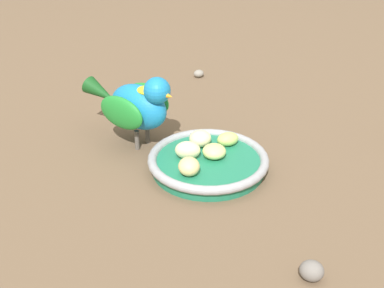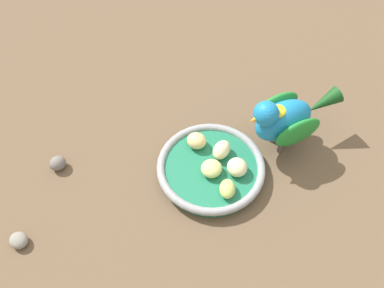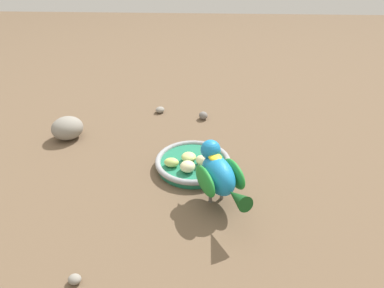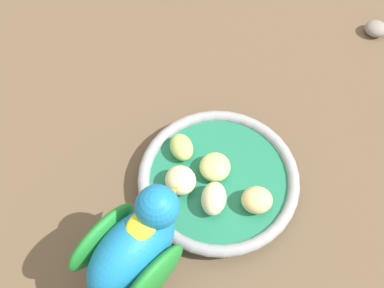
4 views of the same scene
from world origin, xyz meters
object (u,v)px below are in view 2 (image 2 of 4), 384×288
feeding_bowl (209,169)px  apple_piece_3 (222,150)px  apple_piece_1 (237,169)px  pebble_0 (58,163)px  apple_piece_2 (227,189)px  parrot (285,118)px  pebble_2 (19,240)px  apple_piece_4 (197,141)px  apple_piece_0 (213,168)px

feeding_bowl → apple_piece_3: apple_piece_3 is taller
apple_piece_1 → pebble_0: size_ratio=1.25×
apple_piece_2 → parrot: (0.10, 0.11, 0.04)m
apple_piece_1 → parrot: 0.12m
pebble_0 → pebble_2: pebble_0 is taller
apple_piece_4 → parrot: parrot is taller
apple_piece_2 → apple_piece_3: 0.07m
apple_piece_0 → apple_piece_3: 0.04m
pebble_0 → apple_piece_1: bearing=-6.2°
apple_piece_1 → feeding_bowl: bearing=162.7°
apple_piece_4 → pebble_0: apple_piece_4 is taller
apple_piece_0 → apple_piece_4: 0.06m
feeding_bowl → apple_piece_1: 0.05m
apple_piece_0 → pebble_2: 0.32m
feeding_bowl → apple_piece_4: 0.05m
apple_piece_4 → pebble_2: apple_piece_4 is taller
apple_piece_3 → apple_piece_1: bearing=-59.1°
feeding_bowl → pebble_0: bearing=175.8°
apple_piece_0 → pebble_0: apple_piece_0 is taller
apple_piece_3 → pebble_2: size_ratio=1.29×
pebble_0 → parrot: bearing=5.8°
apple_piece_3 → apple_piece_4: (-0.04, 0.02, -0.00)m
apple_piece_1 → apple_piece_3: bearing=120.9°
apple_piece_4 → pebble_2: 0.33m
apple_piece_0 → pebble_0: bearing=173.7°
apple_piece_1 → pebble_2: bearing=-162.7°
apple_piece_0 → apple_piece_3: apple_piece_3 is taller
apple_piece_2 → apple_piece_3: (-0.00, 0.07, 0.00)m
apple_piece_3 → pebble_0: (-0.28, -0.01, -0.02)m
apple_piece_1 → pebble_0: bearing=173.8°
apple_piece_1 → apple_piece_2: apple_piece_1 is taller
apple_piece_2 → apple_piece_3: size_ratio=0.91×
parrot → apple_piece_1: bearing=16.2°
apple_piece_0 → apple_piece_1: size_ratio=1.02×
apple_piece_1 → apple_piece_0: bearing=174.6°
feeding_bowl → apple_piece_3: 0.04m
apple_piece_1 → apple_piece_2: 0.04m
feeding_bowl → pebble_2: bearing=-157.9°
apple_piece_0 → apple_piece_3: bearing=64.5°
feeding_bowl → apple_piece_3: size_ratio=4.77×
feeding_bowl → parrot: (0.13, 0.06, 0.06)m
feeding_bowl → apple_piece_1: size_ratio=5.19×
feeding_bowl → pebble_0: (-0.26, 0.02, -0.00)m
apple_piece_1 → pebble_2: (-0.34, -0.11, -0.02)m
apple_piece_4 → apple_piece_3: bearing=-26.6°
apple_piece_3 → pebble_2: bearing=-155.5°
pebble_2 → pebble_0: bearing=74.1°
parrot → apple_piece_2: bearing=21.7°
feeding_bowl → apple_piece_2: size_ratio=5.22×
pebble_2 → apple_piece_1: bearing=17.3°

